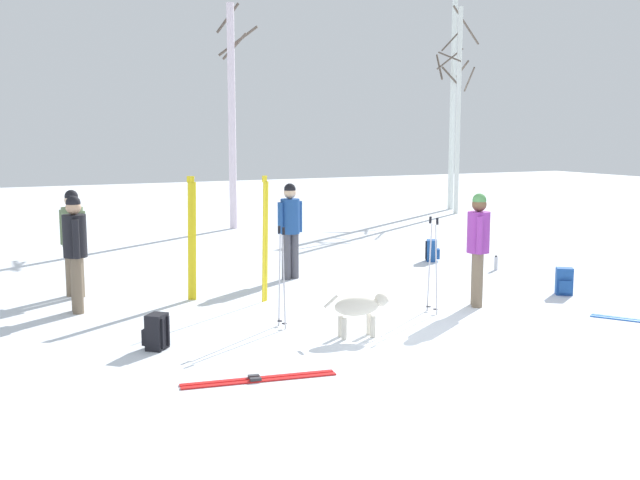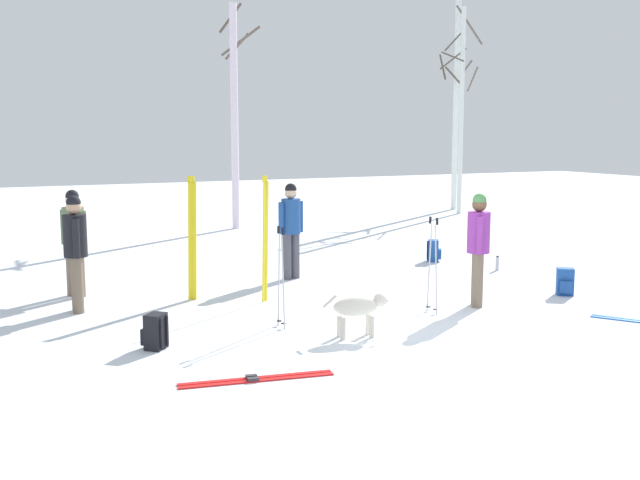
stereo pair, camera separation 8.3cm
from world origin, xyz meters
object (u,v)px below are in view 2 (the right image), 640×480
at_px(person_2, 478,242).
at_px(ski_pair_planted_1, 192,239).
at_px(water_bottle_0, 497,263).
at_px(ski_poles_0, 281,274).
at_px(person_0, 74,236).
at_px(person_1, 75,246).
at_px(ski_pair_planted_0, 265,239).
at_px(backpack_0, 565,282).
at_px(dog, 359,308).
at_px(ski_pair_lying_0, 256,379).
at_px(backpack_1, 155,332).
at_px(ski_poles_1, 433,262).
at_px(birch_tree_3, 235,113).
at_px(backpack_2, 434,251).
at_px(birch_tree_5, 456,99).
at_px(birch_tree_4, 461,108).
at_px(person_3, 291,225).

height_order(person_2, ski_pair_planted_1, ski_pair_planted_1).
bearing_deg(water_bottle_0, ski_poles_0, -158.08).
bearing_deg(person_0, person_1, -96.79).
distance_m(ski_pair_planted_0, backpack_0, 4.89).
relative_size(dog, ski_pair_planted_0, 0.45).
bearing_deg(person_0, ski_pair_planted_0, -31.84).
height_order(ski_pair_lying_0, ski_poles_0, ski_poles_0).
relative_size(ski_pair_planted_1, backpack_1, 4.43).
height_order(ski_pair_planted_1, water_bottle_0, ski_pair_planted_1).
relative_size(person_1, ski_pair_lying_0, 1.02).
distance_m(person_0, backpack_1, 3.63).
distance_m(ski_pair_lying_0, water_bottle_0, 7.63).
distance_m(ski_poles_1, birch_tree_3, 10.72).
distance_m(person_2, water_bottle_0, 3.25).
height_order(person_2, backpack_1, person_2).
distance_m(ski_pair_planted_1, birch_tree_3, 9.09).
bearing_deg(person_2, backpack_2, 65.48).
xyz_separation_m(backpack_1, birch_tree_5, (12.99, 12.14, 3.43)).
xyz_separation_m(backpack_1, birch_tree_4, (12.36, 10.98, 3.11)).
xyz_separation_m(ski_pair_planted_0, ski_poles_0, (-0.41, -1.60, -0.24)).
distance_m(dog, birch_tree_3, 11.68).
bearing_deg(water_bottle_0, backpack_0, -100.49).
relative_size(backpack_1, birch_tree_5, 0.06).
relative_size(person_2, ski_poles_0, 1.25).
bearing_deg(person_0, ski_poles_1, -37.08).
xyz_separation_m(person_1, backpack_2, (7.17, 1.40, -0.77)).
bearing_deg(ski_pair_planted_0, person_3, 54.13).
relative_size(person_3, backpack_1, 3.90).
bearing_deg(backpack_1, ski_pair_planted_1, 64.11).
bearing_deg(backpack_1, ski_poles_1, 1.51).
height_order(ski_poles_1, birch_tree_3, birch_tree_3).
xyz_separation_m(ski_poles_0, birch_tree_5, (11.21, 11.85, 2.91)).
bearing_deg(ski_pair_planted_1, person_1, -178.25).
xyz_separation_m(person_0, ski_poles_1, (4.52, -3.42, -0.23)).
bearing_deg(ski_pair_planted_0, birch_tree_3, 73.59).
relative_size(person_3, birch_tree_4, 0.27).
distance_m(person_1, ski_pair_planted_1, 1.76).
distance_m(backpack_0, birch_tree_3, 10.92).
distance_m(ski_pair_planted_0, ski_poles_1, 2.62).
relative_size(person_1, ski_poles_1, 1.22).
xyz_separation_m(person_2, dog, (-2.45, -0.77, -0.59)).
height_order(person_1, person_3, same).
distance_m(person_2, birch_tree_4, 13.30).
bearing_deg(ski_poles_0, ski_poles_1, -4.55).
distance_m(ski_poles_1, backpack_1, 4.13).
bearing_deg(ski_pair_planted_0, person_2, -31.85).
relative_size(person_0, water_bottle_0, 6.12).
distance_m(dog, birch_tree_4, 15.48).
distance_m(person_0, dog, 5.09).
bearing_deg(water_bottle_0, dog, -146.79).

